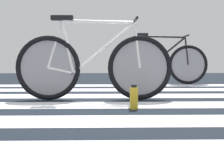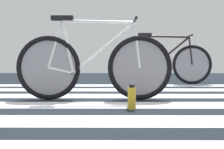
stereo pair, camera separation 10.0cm
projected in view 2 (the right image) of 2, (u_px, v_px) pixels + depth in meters
name	position (u px, v px, depth m)	size (l,w,h in m)	color
ground	(97.00, 102.00, 3.25)	(18.00, 14.00, 0.02)	black
crosswalk_markings	(93.00, 105.00, 2.96)	(5.46, 4.98, 0.00)	silver
bicycle_1_of_2	(94.00, 65.00, 3.36)	(1.74, 0.52, 0.93)	black
bicycle_2_of_2	(164.00, 63.00, 5.50)	(1.74, 0.52, 0.93)	black
water_bottle	(132.00, 98.00, 2.73)	(0.07, 0.07, 0.22)	gold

